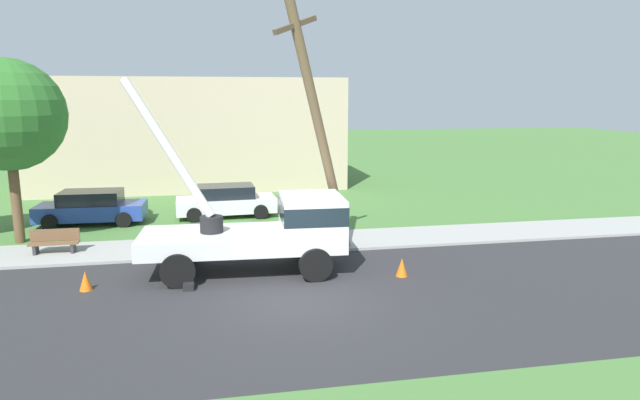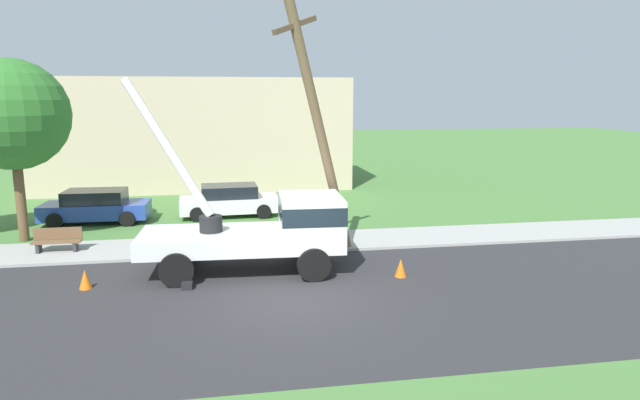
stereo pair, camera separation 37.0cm
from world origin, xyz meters
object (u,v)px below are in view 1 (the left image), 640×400
object	(u,v)px
traffic_cone_curbside	(324,250)
park_bench	(55,242)
utility_truck	(270,227)
traffic_cone_ahead	(402,267)
roadside_tree_far	(7,115)
parked_sedan_blue	(92,207)
leaning_utility_pole	(319,126)
parked_sedan_white	(226,201)
traffic_cone_behind	(85,281)

from	to	relation	value
traffic_cone_curbside	park_bench	xyz separation A→B (m)	(-9.02, 2.01, 0.18)
utility_truck	traffic_cone_curbside	xyz separation A→B (m)	(1.91, 1.04, -1.13)
utility_truck	park_bench	bearing A→B (deg)	156.79
utility_truck	traffic_cone_ahead	xyz separation A→B (m)	(3.85, -1.33, -1.13)
park_bench	roadside_tree_far	bearing A→B (deg)	130.42
parked_sedan_blue	park_bench	size ratio (longest dim) A/B	2.78
traffic_cone_curbside	roadside_tree_far	xyz separation A→B (m)	(-10.78, 4.07, 4.43)
leaning_utility_pole	parked_sedan_white	size ratio (longest dim) A/B	1.93
parked_sedan_blue	parked_sedan_white	bearing A→B (deg)	3.97
leaning_utility_pole	traffic_cone_behind	size ratio (longest dim) A/B	15.42
utility_truck	traffic_cone_ahead	distance (m)	4.23
traffic_cone_curbside	park_bench	distance (m)	9.25
traffic_cone_behind	utility_truck	bearing A→B (deg)	8.88
traffic_cone_ahead	traffic_cone_behind	bearing A→B (deg)	176.89
traffic_cone_behind	park_bench	bearing A→B (deg)	114.81
traffic_cone_ahead	traffic_cone_behind	size ratio (longest dim) A/B	1.00
leaning_utility_pole	traffic_cone_ahead	world-z (taller)	leaning_utility_pole
leaning_utility_pole	traffic_cone_curbside	world-z (taller)	leaning_utility_pole
park_bench	parked_sedan_blue	bearing A→B (deg)	86.95
roadside_tree_far	traffic_cone_curbside	bearing A→B (deg)	-20.68
park_bench	roadside_tree_far	world-z (taller)	roadside_tree_far
traffic_cone_ahead	roadside_tree_far	distance (m)	14.93
leaning_utility_pole	roadside_tree_far	distance (m)	11.34
traffic_cone_curbside	roadside_tree_far	size ratio (longest dim) A/B	0.08
roadside_tree_far	parked_sedan_blue	bearing A→B (deg)	53.99
parked_sedan_white	roadside_tree_far	size ratio (longest dim) A/B	0.66
leaning_utility_pole	traffic_cone_curbside	distance (m)	4.14
leaning_utility_pole	roadside_tree_far	world-z (taller)	leaning_utility_pole
leaning_utility_pole	roadside_tree_far	size ratio (longest dim) A/B	1.28
traffic_cone_behind	parked_sedan_white	world-z (taller)	parked_sedan_white
utility_truck	roadside_tree_far	distance (m)	10.76
parked_sedan_white	leaning_utility_pole	bearing A→B (deg)	-67.68
parked_sedan_white	traffic_cone_ahead	bearing A→B (deg)	-62.44
parked_sedan_blue	traffic_cone_curbside	bearing A→B (deg)	-37.97
park_bench	traffic_cone_behind	bearing A→B (deg)	-65.19
traffic_cone_behind	parked_sedan_blue	world-z (taller)	parked_sedan_blue
leaning_utility_pole	traffic_cone_curbside	xyz separation A→B (m)	(0.15, -0.12, -4.14)
park_bench	leaning_utility_pole	bearing A→B (deg)	-12.03
utility_truck	parked_sedan_blue	xyz separation A→B (m)	(-6.85, 7.88, -0.70)
traffic_cone_curbside	park_bench	world-z (taller)	park_bench
roadside_tree_far	park_bench	bearing A→B (deg)	-49.58
parked_sedan_blue	roadside_tree_far	xyz separation A→B (m)	(-2.01, -2.77, 4.00)
traffic_cone_behind	parked_sedan_white	distance (m)	10.02
traffic_cone_ahead	parked_sedan_white	distance (m)	10.85
traffic_cone_ahead	traffic_cone_curbside	size ratio (longest dim) A/B	1.00
parked_sedan_white	traffic_cone_behind	bearing A→B (deg)	-114.52
utility_truck	traffic_cone_ahead	size ratio (longest dim) A/B	12.06
parked_sedan_blue	park_bench	distance (m)	4.85
roadside_tree_far	utility_truck	bearing A→B (deg)	-29.96
utility_truck	traffic_cone_ahead	world-z (taller)	utility_truck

